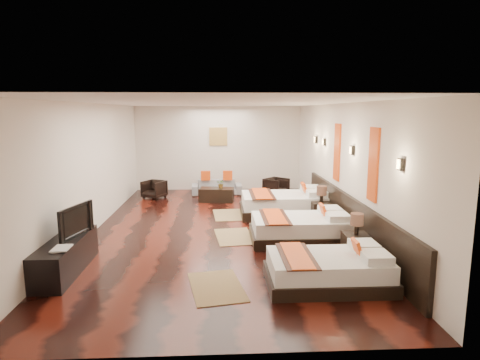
{
  "coord_description": "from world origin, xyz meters",
  "views": [
    {
      "loc": [
        0.03,
        -8.76,
        2.62
      ],
      "look_at": [
        0.49,
        0.13,
        1.1
      ],
      "focal_mm": 30.11,
      "sensor_mm": 36.0,
      "label": 1
    }
  ],
  "objects": [
    {
      "name": "nightstand_b",
      "position": [
        2.44,
        0.46,
        0.31
      ],
      "size": [
        0.45,
        0.45,
        0.88
      ],
      "color": "black",
      "rests_on": "floor"
    },
    {
      "name": "ceiling",
      "position": [
        0.0,
        0.0,
        2.8
      ],
      "size": [
        5.5,
        9.5,
        0.01
      ],
      "primitive_type": "cube",
      "color": "white",
      "rests_on": "floor"
    },
    {
      "name": "bed_near",
      "position": [
        1.69,
        -3.03,
        0.24
      ],
      "size": [
        1.86,
        1.17,
        0.71
      ],
      "color": "black",
      "rests_on": "floor"
    },
    {
      "name": "sofa",
      "position": [
        -0.06,
        3.9,
        0.23
      ],
      "size": [
        1.6,
        0.68,
        0.46
      ],
      "primitive_type": "imported",
      "rotation": [
        0.0,
        0.0,
        0.04
      ],
      "color": "gray",
      "rests_on": "floor"
    },
    {
      "name": "coffee_table",
      "position": [
        -0.06,
        2.85,
        0.2
      ],
      "size": [
        1.06,
        0.64,
        0.4
      ],
      "primitive_type": "cube",
      "rotation": [
        0.0,
        0.0,
        -0.14
      ],
      "color": "black",
      "rests_on": "floor"
    },
    {
      "name": "right_wall",
      "position": [
        2.75,
        0.0,
        1.4
      ],
      "size": [
        0.01,
        9.5,
        2.8
      ],
      "primitive_type": "cube",
      "color": "silver",
      "rests_on": "floor"
    },
    {
      "name": "jute_mat_mid",
      "position": [
        0.34,
        -0.57,
        0.01
      ],
      "size": [
        0.88,
        1.28,
        0.01
      ],
      "primitive_type": "cube",
      "rotation": [
        0.0,
        0.0,
        0.11
      ],
      "color": "olive",
      "rests_on": "floor"
    },
    {
      "name": "table_plant",
      "position": [
        0.07,
        2.85,
        0.53
      ],
      "size": [
        0.3,
        0.28,
        0.27
      ],
      "primitive_type": "imported",
      "rotation": [
        0.0,
        0.0,
        -0.33
      ],
      "color": "#2F6020",
      "rests_on": "coffee_table"
    },
    {
      "name": "jute_mat_far",
      "position": [
        0.26,
        1.24,
        0.01
      ],
      "size": [
        0.84,
        1.25,
        0.01
      ],
      "primitive_type": "cube",
      "rotation": [
        0.0,
        0.0,
        0.08
      ],
      "color": "olive",
      "rests_on": "floor"
    },
    {
      "name": "nightstand_a",
      "position": [
        2.45,
        -2.02,
        0.3
      ],
      "size": [
        0.43,
        0.43,
        0.85
      ],
      "color": "black",
      "rests_on": "floor"
    },
    {
      "name": "sconce_near",
      "position": [
        2.7,
        -3.0,
        1.85
      ],
      "size": [
        0.07,
        0.12,
        0.18
      ],
      "color": "black",
      "rests_on": "right_wall"
    },
    {
      "name": "gold_artwork",
      "position": [
        0.0,
        4.73,
        1.8
      ],
      "size": [
        0.6,
        0.04,
        0.6
      ],
      "primitive_type": "cube",
      "color": "#AD873F",
      "rests_on": "back_wall"
    },
    {
      "name": "jute_mat_near",
      "position": [
        -0.03,
        -3.03,
        0.01
      ],
      "size": [
        0.95,
        1.32,
        0.01
      ],
      "primitive_type": "cube",
      "rotation": [
        0.0,
        0.0,
        0.18
      ],
      "color": "olive",
      "rests_on": "floor"
    },
    {
      "name": "sconce_mid",
      "position": [
        2.7,
        -0.8,
        1.85
      ],
      "size": [
        0.07,
        0.12,
        0.18
      ],
      "color": "black",
      "rests_on": "right_wall"
    },
    {
      "name": "headboard_panel",
      "position": [
        2.71,
        -0.8,
        0.45
      ],
      "size": [
        0.08,
        6.6,
        0.9
      ],
      "primitive_type": "cube",
      "color": "black",
      "rests_on": "floor"
    },
    {
      "name": "tv_console",
      "position": [
        -2.5,
        -2.32,
        0.28
      ],
      "size": [
        0.5,
        1.8,
        0.55
      ],
      "primitive_type": "cube",
      "color": "black",
      "rests_on": "floor"
    },
    {
      "name": "armchair_right",
      "position": [
        1.8,
        3.49,
        0.29
      ],
      "size": [
        0.89,
        0.89,
        0.58
      ],
      "primitive_type": "imported",
      "rotation": [
        0.0,
        0.0,
        0.81
      ],
      "color": "black",
      "rests_on": "floor"
    },
    {
      "name": "back_wall",
      "position": [
        0.0,
        4.75,
        1.4
      ],
      "size": [
        5.5,
        0.01,
        2.8
      ],
      "primitive_type": "cube",
      "color": "silver",
      "rests_on": "floor"
    },
    {
      "name": "orange_panel_a",
      "position": [
        2.73,
        -1.9,
        1.7
      ],
      "size": [
        0.04,
        0.4,
        1.3
      ],
      "primitive_type": "cube",
      "color": "#D86014",
      "rests_on": "right_wall"
    },
    {
      "name": "left_wall",
      "position": [
        -2.75,
        0.0,
        1.4
      ],
      "size": [
        0.01,
        9.5,
        2.8
      ],
      "primitive_type": "cube",
      "color": "silver",
      "rests_on": "floor"
    },
    {
      "name": "armchair_left",
      "position": [
        -1.97,
        3.39,
        0.28
      ],
      "size": [
        0.81,
        0.81,
        0.55
      ],
      "primitive_type": "imported",
      "rotation": [
        0.0,
        0.0,
        -0.5
      ],
      "color": "black",
      "rests_on": "floor"
    },
    {
      "name": "figurine",
      "position": [
        -2.5,
        -1.53,
        0.74
      ],
      "size": [
        0.42,
        0.42,
        0.38
      ],
      "primitive_type": "imported",
      "rotation": [
        0.0,
        0.0,
        -0.19
      ],
      "color": "brown",
      "rests_on": "tv_console"
    },
    {
      "name": "orange_panel_b",
      "position": [
        2.73,
        0.3,
        1.7
      ],
      "size": [
        0.04,
        0.4,
        1.3
      ],
      "primitive_type": "cube",
      "color": "#D86014",
      "rests_on": "right_wall"
    },
    {
      "name": "floor",
      "position": [
        0.0,
        0.0,
        0.0
      ],
      "size": [
        5.5,
        9.5,
        0.01
      ],
      "primitive_type": "cube",
      "color": "black",
      "rests_on": "ground"
    },
    {
      "name": "tv",
      "position": [
        -2.45,
        -2.11,
        0.82
      ],
      "size": [
        0.34,
        0.93,
        0.53
      ],
      "primitive_type": "imported",
      "rotation": [
        0.0,
        0.0,
        1.32
      ],
      "color": "black",
      "rests_on": "tv_console"
    },
    {
      "name": "sconce_lounge",
      "position": [
        2.7,
        2.3,
        1.85
      ],
      "size": [
        0.07,
        0.12,
        0.18
      ],
      "color": "black",
      "rests_on": "right_wall"
    },
    {
      "name": "book",
      "position": [
        -2.5,
        -2.8,
        0.57
      ],
      "size": [
        0.26,
        0.35,
        0.03
      ],
      "primitive_type": "imported",
      "rotation": [
        0.0,
        0.0,
        0.02
      ],
      "color": "black",
      "rests_on": "tv_console"
    },
    {
      "name": "bed_mid",
      "position": [
        1.7,
        -0.88,
        0.26
      ],
      "size": [
        2.0,
        1.26,
        0.76
      ],
      "color": "black",
      "rests_on": "floor"
    },
    {
      "name": "bed_far",
      "position": [
        1.7,
        1.19,
        0.29
      ],
      "size": [
        2.2,
        1.38,
        0.84
      ],
      "color": "black",
      "rests_on": "floor"
    },
    {
      "name": "sconce_far",
      "position": [
        2.7,
        1.4,
        1.85
      ],
      "size": [
        0.07,
        0.12,
        0.18
      ],
      "color": "black",
      "rests_on": "right_wall"
    }
  ]
}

